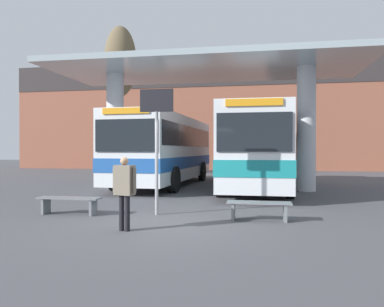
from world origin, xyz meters
TOP-DOWN VIEW (x-y plane):
  - ground_plane at (0.00, 0.00)m, footprint 100.00×100.00m
  - townhouse_backdrop at (0.00, 23.66)m, footprint 40.00×0.58m
  - station_canopy at (0.00, 7.88)m, footprint 13.46×5.79m
  - transit_bus_left_bay at (-2.24, 9.46)m, footprint 3.10×10.26m
  - transit_bus_center_bay at (2.14, 8.54)m, footprint 2.76×10.90m
  - waiting_bench_near_pillar at (-2.70, 0.84)m, footprint 1.71×0.44m
  - waiting_bench_mid_platform at (2.29, 0.84)m, footprint 1.56×0.44m
  - info_sign_platform at (-0.39, 1.22)m, footprint 0.90×0.09m
  - pedestrian_waiting at (-0.53, -0.83)m, footprint 0.58×0.32m
  - poplar_tree_behind_left at (-6.91, 15.51)m, footprint 2.14×2.14m
  - parked_car_street at (-6.14, 19.33)m, footprint 4.66×1.98m

SIDE VIEW (x-z plane):
  - ground_plane at x=0.00m, z-range 0.00..0.00m
  - waiting_bench_mid_platform at x=2.29m, z-range 0.11..0.57m
  - waiting_bench_near_pillar at x=-2.70m, z-range 0.11..0.57m
  - pedestrian_waiting at x=-0.53m, z-range 0.17..1.75m
  - parked_car_street at x=-6.14m, z-range -0.04..2.18m
  - transit_bus_left_bay at x=-2.24m, z-range 0.19..3.47m
  - transit_bus_center_bay at x=2.14m, z-range 0.19..3.50m
  - info_sign_platform at x=-0.39m, z-range 0.69..4.03m
  - station_canopy at x=0.00m, z-range 1.91..7.35m
  - townhouse_backdrop at x=0.00m, z-range 0.78..10.20m
  - poplar_tree_behind_left at x=-6.91m, z-range 2.46..12.50m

